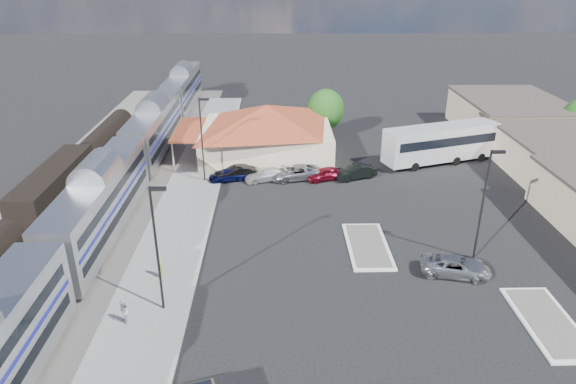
{
  "coord_description": "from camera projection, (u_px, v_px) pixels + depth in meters",
  "views": [
    {
      "loc": [
        -3.37,
        -34.24,
        21.22
      ],
      "look_at": [
        -2.4,
        6.85,
        2.8
      ],
      "focal_mm": 32.0,
      "sensor_mm": 36.0,
      "label": 1
    }
  ],
  "objects": [
    {
      "name": "ground",
      "position": [
        321.0,
        260.0,
        39.99
      ],
      "size": [
        280.0,
        280.0,
        0.0
      ],
      "primitive_type": "plane",
      "color": "black",
      "rests_on": "ground"
    },
    {
      "name": "railbed",
      "position": [
        84.0,
        216.0,
        46.81
      ],
      "size": [
        16.0,
        100.0,
        0.12
      ],
      "primitive_type": "cube",
      "color": "#4C4944",
      "rests_on": "ground"
    },
    {
      "name": "platform",
      "position": [
        179.0,
        225.0,
        45.17
      ],
      "size": [
        5.5,
        92.0,
        0.18
      ],
      "primitive_type": "cube",
      "color": "gray",
      "rests_on": "ground"
    },
    {
      "name": "passenger_train",
      "position": [
        101.0,
        204.0,
        42.57
      ],
      "size": [
        3.0,
        104.0,
        5.55
      ],
      "color": "silver",
      "rests_on": "ground"
    },
    {
      "name": "freight_cars",
      "position": [
        55.0,
        190.0,
        47.63
      ],
      "size": [
        2.8,
        46.0,
        4.0
      ],
      "color": "black",
      "rests_on": "ground"
    },
    {
      "name": "station_depot",
      "position": [
        266.0,
        130.0,
        60.51
      ],
      "size": [
        18.35,
        12.24,
        6.2
      ],
      "color": "beige",
      "rests_on": "ground"
    },
    {
      "name": "traffic_island_south",
      "position": [
        368.0,
        246.0,
        41.86
      ],
      "size": [
        3.3,
        7.5,
        0.21
      ],
      "color": "silver",
      "rests_on": "ground"
    },
    {
      "name": "traffic_island_north",
      "position": [
        548.0,
        322.0,
        32.95
      ],
      "size": [
        3.3,
        7.5,
        0.21
      ],
      "color": "silver",
      "rests_on": "ground"
    },
    {
      "name": "lamp_plat_s",
      "position": [
        157.0,
        240.0,
        32.1
      ],
      "size": [
        1.08,
        0.25,
        9.0
      ],
      "color": "black",
      "rests_on": "ground"
    },
    {
      "name": "lamp_plat_n",
      "position": [
        202.0,
        133.0,
        52.17
      ],
      "size": [
        1.08,
        0.25,
        9.0
      ],
      "color": "black",
      "rests_on": "ground"
    },
    {
      "name": "lamp_lot",
      "position": [
        485.0,
        197.0,
        38.07
      ],
      "size": [
        1.08,
        0.25,
        9.0
      ],
      "color": "black",
      "rests_on": "ground"
    },
    {
      "name": "tree_depot",
      "position": [
        326.0,
        109.0,
        65.78
      ],
      "size": [
        4.71,
        4.71,
        6.63
      ],
      "color": "#382314",
      "rests_on": "ground"
    },
    {
      "name": "suv",
      "position": [
        456.0,
        266.0,
        37.9
      ],
      "size": [
        5.49,
        3.42,
        1.42
      ],
      "primitive_type": "imported",
      "rotation": [
        0.0,
        0.0,
        1.35
      ],
      "color": "#A2A5A9",
      "rests_on": "ground"
    },
    {
      "name": "coach_bus",
      "position": [
        441.0,
        142.0,
        58.5
      ],
      "size": [
        13.93,
        7.14,
        4.39
      ],
      "rotation": [
        0.0,
        0.0,
        1.89
      ],
      "color": "silver",
      "rests_on": "ground"
    },
    {
      "name": "person_a",
      "position": [
        160.0,
        267.0,
        37.18
      ],
      "size": [
        0.63,
        0.73,
        1.7
      ],
      "primitive_type": "imported",
      "rotation": [
        0.0,
        0.0,
        2.01
      ],
      "color": "#BBD642",
      "rests_on": "platform"
    },
    {
      "name": "person_b",
      "position": [
        123.0,
        313.0,
        32.37
      ],
      "size": [
        0.9,
        1.0,
        1.7
      ],
      "primitive_type": "imported",
      "rotation": [
        0.0,
        0.0,
        -1.19
      ],
      "color": "silver",
      "rests_on": "platform"
    },
    {
      "name": "parked_car_a",
      "position": [
        228.0,
        175.0,
        54.29
      ],
      "size": [
        4.43,
        2.85,
        1.4
      ],
      "primitive_type": "imported",
      "rotation": [
        0.0,
        0.0,
        -1.26
      ],
      "color": "#0D1041",
      "rests_on": "ground"
    },
    {
      "name": "parked_car_b",
      "position": [
        235.0,
        173.0,
        54.56
      ],
      "size": [
        4.74,
        2.8,
        1.48
      ],
      "primitive_type": "imported",
      "rotation": [
        0.0,
        0.0,
        -1.28
      ],
      "color": "black",
      "rests_on": "ground"
    },
    {
      "name": "parked_car_c",
      "position": [
        265.0,
        175.0,
        54.39
      ],
      "size": [
        4.84,
        3.21,
        1.3
      ],
      "primitive_type": "imported",
      "rotation": [
        0.0,
        0.0,
        -1.23
      ],
      "color": "silver",
      "rests_on": "ground"
    },
    {
      "name": "parked_car_d",
      "position": [
        295.0,
        173.0,
        54.69
      ],
      "size": [
        5.81,
        3.6,
        1.5
      ],
      "primitive_type": "imported",
      "rotation": [
        0.0,
        0.0,
        -1.35
      ],
      "color": "gray",
      "rests_on": "ground"
    },
    {
      "name": "parked_car_e",
      "position": [
        326.0,
        174.0,
        54.51
      ],
      "size": [
        4.45,
        2.87,
        1.41
      ],
      "primitive_type": "imported",
      "rotation": [
        0.0,
        0.0,
        -1.25
      ],
      "color": "maroon",
      "rests_on": "ground"
    },
    {
      "name": "parked_car_f",
      "position": [
        355.0,
        172.0,
        54.83
      ],
      "size": [
        4.86,
        3.1,
        1.51
      ],
      "primitive_type": "imported",
      "rotation": [
        0.0,
        0.0,
        -1.21
      ],
      "color": "black",
      "rests_on": "ground"
    }
  ]
}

